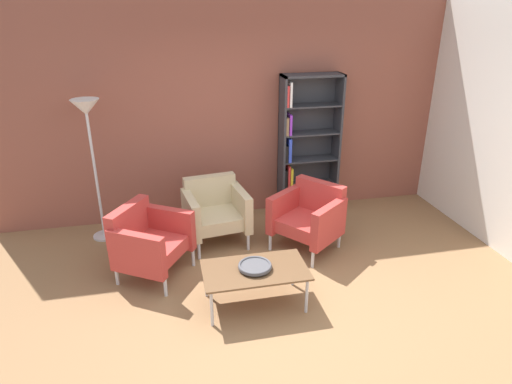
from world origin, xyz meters
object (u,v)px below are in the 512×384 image
object	(u,v)px
armchair_by_bookshelf	(309,216)
armchair_spare_guest	(215,210)
decorative_bowl	(255,266)
armchair_near_window	(148,240)
bookshelf_tall	(304,148)
floor_lamp_torchiere	(88,125)
coffee_table_low	(255,272)

from	to	relation	value
armchair_by_bookshelf	armchair_spare_guest	bearing A→B (deg)	-148.00
decorative_bowl	armchair_near_window	bearing A→B (deg)	142.54
decorative_bowl	armchair_spare_guest	distance (m)	1.36
decorative_bowl	armchair_near_window	world-z (taller)	armchair_near_window
bookshelf_tall	armchair_near_window	world-z (taller)	bookshelf_tall
decorative_bowl	armchair_by_bookshelf	xyz separation A→B (m)	(0.86, 0.96, -0.02)
armchair_by_bookshelf	floor_lamp_torchiere	distance (m)	2.76
decorative_bowl	armchair_spare_guest	size ratio (longest dim) A/B	0.40
bookshelf_tall	armchair_near_window	bearing A→B (deg)	-149.89
armchair_spare_guest	armchair_by_bookshelf	bearing A→B (deg)	-27.96
decorative_bowl	coffee_table_low	bearing A→B (deg)	-90.00
armchair_by_bookshelf	floor_lamp_torchiere	bearing A→B (deg)	-145.87
decorative_bowl	floor_lamp_torchiere	size ratio (longest dim) A/B	0.18
armchair_by_bookshelf	bookshelf_tall	bearing A→B (deg)	128.36
armchair_near_window	armchair_by_bookshelf	world-z (taller)	same
coffee_table_low	floor_lamp_torchiere	bearing A→B (deg)	132.10
coffee_table_low	armchair_spare_guest	bearing A→B (deg)	98.70
bookshelf_tall	armchair_by_bookshelf	bearing A→B (deg)	-103.57
decorative_bowl	armchair_by_bookshelf	distance (m)	1.29
armchair_spare_guest	floor_lamp_torchiere	world-z (taller)	floor_lamp_torchiere
coffee_table_low	armchair_spare_guest	xyz separation A→B (m)	(-0.21, 1.35, 0.05)
coffee_table_low	armchair_spare_guest	distance (m)	1.36
decorative_bowl	bookshelf_tall	bearing A→B (deg)	60.77
bookshelf_tall	armchair_by_bookshelf	xyz separation A→B (m)	(-0.25, -1.02, -0.51)
armchair_spare_guest	decorative_bowl	bearing A→B (deg)	-89.34
coffee_table_low	armchair_near_window	xyz separation A→B (m)	(-0.99, 0.76, 0.05)
armchair_spare_guest	floor_lamp_torchiere	xyz separation A→B (m)	(-1.37, 0.39, 1.03)
bookshelf_tall	armchair_spare_guest	xyz separation A→B (m)	(-1.31, -0.63, -0.51)
coffee_table_low	armchair_near_window	size ratio (longest dim) A/B	1.06
armchair_by_bookshelf	floor_lamp_torchiere	xyz separation A→B (m)	(-2.43, 0.78, 1.03)
floor_lamp_torchiere	armchair_spare_guest	bearing A→B (deg)	-16.10
decorative_bowl	armchair_by_bookshelf	size ratio (longest dim) A/B	0.34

